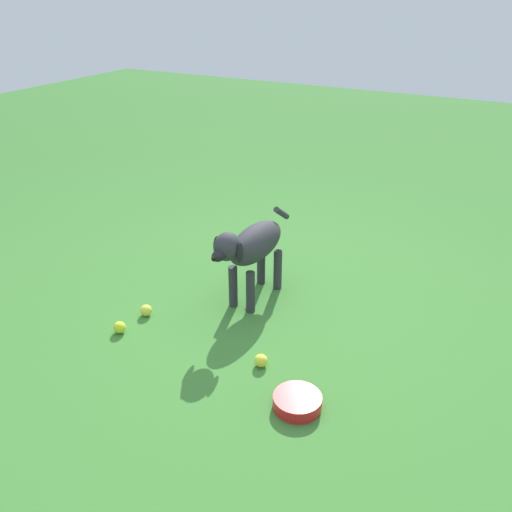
# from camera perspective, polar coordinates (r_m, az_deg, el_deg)

# --- Properties ---
(ground) EXTENTS (14.00, 14.00, 0.00)m
(ground) POSITION_cam_1_polar(r_m,az_deg,el_deg) (3.08, 1.81, -6.27)
(ground) COLOR #38722D
(dog) EXTENTS (0.22, 0.79, 0.53)m
(dog) POSITION_cam_1_polar(r_m,az_deg,el_deg) (3.04, -0.46, 0.96)
(dog) COLOR #2D2D33
(dog) RESTS_ON ground
(tennis_ball_0) EXTENTS (0.07, 0.07, 0.07)m
(tennis_ball_0) POSITION_cam_1_polar(r_m,az_deg,el_deg) (3.12, -11.63, -5.69)
(tennis_ball_0) COLOR #D0D140
(tennis_ball_0) RESTS_ON ground
(tennis_ball_1) EXTENTS (0.07, 0.07, 0.07)m
(tennis_ball_1) POSITION_cam_1_polar(r_m,az_deg,el_deg) (2.69, 0.53, -11.07)
(tennis_ball_1) COLOR #D2D537
(tennis_ball_1) RESTS_ON ground
(tennis_ball_2) EXTENTS (0.07, 0.07, 0.07)m
(tennis_ball_2) POSITION_cam_1_polar(r_m,az_deg,el_deg) (3.01, -14.32, -7.38)
(tennis_ball_2) COLOR #C0D32A
(tennis_ball_2) RESTS_ON ground
(water_bowl) EXTENTS (0.22, 0.22, 0.06)m
(water_bowl) POSITION_cam_1_polar(r_m,az_deg,el_deg) (2.48, 4.42, -15.20)
(water_bowl) COLOR red
(water_bowl) RESTS_ON ground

